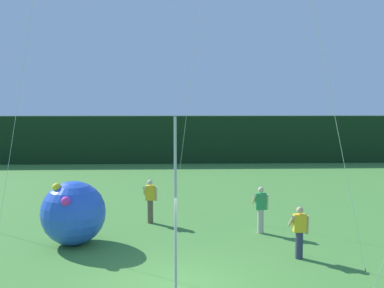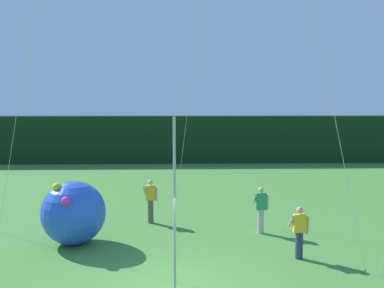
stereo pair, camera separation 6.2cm
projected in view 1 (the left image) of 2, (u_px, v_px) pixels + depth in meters
The scene contains 6 objects.
distant_treeline at pixel (177, 139), 34.71m from camera, with size 80.00×2.40×3.80m, color black.
banner_flag at pixel (175, 215), 9.47m from camera, with size 0.06×1.03×4.26m.
person_mid_field at pixel (150, 200), 16.26m from camera, with size 0.55×0.48×1.69m.
person_far_left at pixel (261, 208), 14.93m from camera, with size 0.55×0.48×1.66m.
person_far_right at pixel (299, 231), 12.41m from camera, with size 0.55×0.48×1.55m.
inflatable_balloon at pixel (73, 213), 13.68m from camera, with size 2.08×2.08×2.08m.
Camera 1 is at (-0.15, -9.86, 4.43)m, focal length 39.47 mm.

